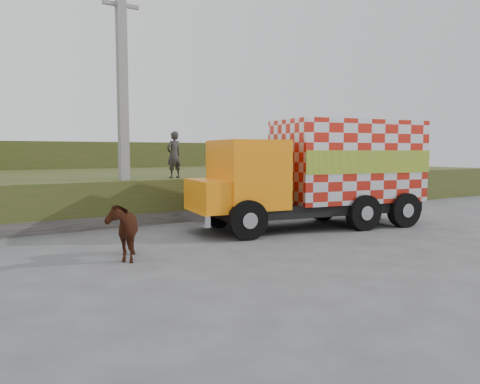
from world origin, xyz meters
TOP-DOWN VIEW (x-y plane):
  - ground at (0.00, 0.00)m, footprint 120.00×120.00m
  - embankment at (0.00, 10.00)m, footprint 40.00×12.00m
  - embankment_far at (0.00, 22.00)m, footprint 40.00×12.00m
  - retaining_strip at (-2.00, 4.20)m, footprint 16.00×0.50m
  - utility_pole at (-1.00, 4.60)m, footprint 1.20×0.30m
  - cargo_truck at (4.23, 0.72)m, footprint 8.04×3.76m
  - cow at (-2.74, -0.28)m, footprint 1.17×1.73m
  - pedestrian at (0.91, 4.80)m, footprint 0.69×0.54m

SIDE VIEW (x-z plane):
  - ground at x=0.00m, z-range 0.00..0.00m
  - retaining_strip at x=-2.00m, z-range 0.00..0.40m
  - cow at x=-2.74m, z-range 0.00..1.34m
  - embankment at x=0.00m, z-range 0.00..1.50m
  - embankment_far at x=0.00m, z-range 0.00..3.00m
  - cargo_truck at x=4.23m, z-range 0.05..3.51m
  - pedestrian at x=0.91m, z-range 1.50..3.17m
  - utility_pole at x=-1.00m, z-range 0.08..8.07m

